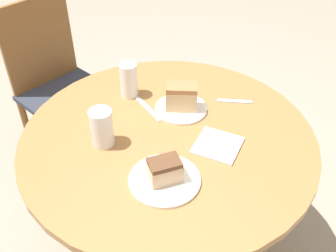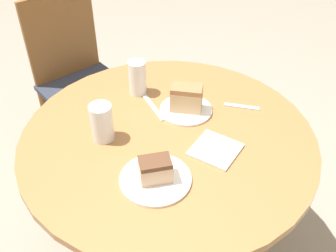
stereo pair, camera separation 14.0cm
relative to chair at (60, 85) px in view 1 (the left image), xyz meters
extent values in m
plane|color=gray|center=(-0.13, -0.88, -0.48)|extent=(8.00, 8.00, 0.00)
cylinder|color=#9E6B3D|center=(-0.13, -0.88, -0.46)|extent=(0.49, 0.49, 0.03)
cylinder|color=#9E6B3D|center=(-0.13, -0.88, -0.13)|extent=(0.12, 0.12, 0.65)
cylinder|color=#9E6B3D|center=(-0.13, -0.88, 0.21)|extent=(1.07, 1.07, 0.03)
cylinder|color=brown|center=(-0.20, -0.25, -0.27)|extent=(0.04, 0.04, 0.42)
cylinder|color=brown|center=(0.18, -0.26, -0.27)|extent=(0.04, 0.04, 0.42)
cylinder|color=brown|center=(-0.18, 0.12, -0.27)|extent=(0.04, 0.04, 0.42)
cylinder|color=brown|center=(0.19, 0.11, -0.27)|extent=(0.04, 0.04, 0.42)
cube|color=#2D3342|center=(0.00, -0.07, -0.04)|extent=(0.43, 0.43, 0.03)
cube|color=brown|center=(0.00, 0.13, 0.20)|extent=(0.40, 0.03, 0.47)
cylinder|color=white|center=(0.02, -0.82, 0.23)|extent=(0.20, 0.20, 0.01)
cylinder|color=white|center=(-0.31, -1.02, 0.23)|extent=(0.23, 0.23, 0.01)
cube|color=tan|center=(0.02, -0.82, 0.28)|extent=(0.13, 0.14, 0.08)
cube|color=#9E6B42|center=(0.02, -0.82, 0.33)|extent=(0.13, 0.14, 0.02)
cube|color=beige|center=(-0.31, -1.02, 0.27)|extent=(0.12, 0.11, 0.06)
cube|color=brown|center=(-0.31, -1.02, 0.31)|extent=(0.12, 0.11, 0.02)
cylinder|color=silver|center=(-0.32, -0.74, 0.27)|extent=(0.07, 0.07, 0.08)
cylinder|color=white|center=(-0.32, -0.74, 0.30)|extent=(0.08, 0.08, 0.14)
cylinder|color=silver|center=(-0.04, -0.59, 0.27)|extent=(0.06, 0.06, 0.08)
cylinder|color=white|center=(-0.04, -0.59, 0.30)|extent=(0.07, 0.07, 0.14)
cube|color=silver|center=(-0.07, -1.05, 0.23)|extent=(0.19, 0.19, 0.01)
cube|color=silver|center=(-0.07, -0.72, 0.23)|extent=(0.07, 0.18, 0.00)
cube|color=silver|center=(0.20, -0.95, 0.23)|extent=(0.09, 0.12, 0.00)
camera|label=1|loc=(-0.96, -1.59, 1.15)|focal=42.00mm
camera|label=2|loc=(-0.86, -1.69, 1.15)|focal=42.00mm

